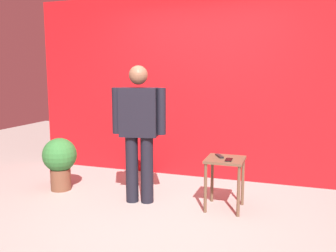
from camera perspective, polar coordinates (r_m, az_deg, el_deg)
The scene contains 7 objects.
ground_plane at distance 3.89m, azimuth -1.81°, elevation -14.61°, with size 12.00×12.00×0.00m, color #9E9991.
back_wall_red at distance 5.19m, azimuth 4.72°, elevation 6.22°, with size 5.07×0.12×2.63m, color red.
standing_person at distance 4.14m, azimuth -4.65°, elevation -0.18°, with size 0.64×0.29×1.61m.
side_table at distance 4.06m, azimuth 9.09°, elevation -6.73°, with size 0.42×0.42×0.58m.
cell_phone at distance 3.95m, azimuth 9.68°, elevation -5.33°, with size 0.07×0.14×0.01m, color black.
tv_remote at distance 4.09m, azimuth 8.21°, elevation -4.76°, with size 0.04×0.17×0.02m, color black.
potted_plant at distance 4.87m, azimuth -16.88°, elevation -5.12°, with size 0.44×0.44×0.69m.
Camera 1 is at (1.26, -3.34, 1.53)m, focal length 38.19 mm.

